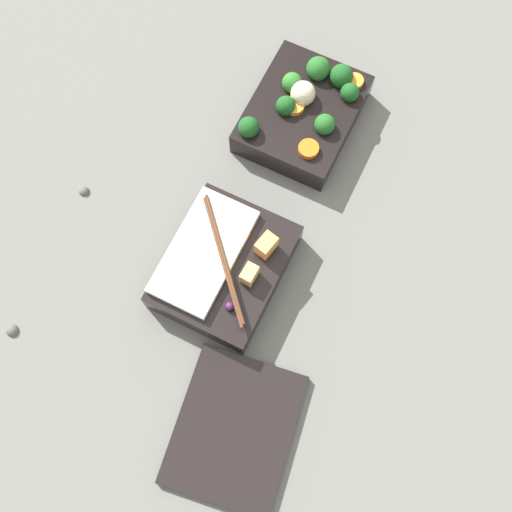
% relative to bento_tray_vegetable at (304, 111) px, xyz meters
% --- Properties ---
extents(ground_plane, '(3.00, 3.00, 0.00)m').
position_rel_bento_tray_vegetable_xyz_m(ground_plane, '(0.13, 0.00, -0.03)').
color(ground_plane, slate).
extents(bento_tray_vegetable, '(0.19, 0.16, 0.08)m').
position_rel_bento_tray_vegetable_xyz_m(bento_tray_vegetable, '(0.00, 0.00, 0.00)').
color(bento_tray_vegetable, black).
rests_on(bento_tray_vegetable, ground_plane).
extents(bento_tray_rice, '(0.19, 0.16, 0.08)m').
position_rel_bento_tray_vegetable_xyz_m(bento_tray_rice, '(0.28, 0.00, -0.00)').
color(bento_tray_rice, black).
rests_on(bento_tray_rice, ground_plane).
extents(bento_lid, '(0.21, 0.18, 0.01)m').
position_rel_bento_tray_vegetable_xyz_m(bento_lid, '(0.47, 0.12, -0.02)').
color(bento_lid, black).
rests_on(bento_lid, ground_plane).
extents(pebble_0, '(0.02, 0.02, 0.02)m').
position_rel_bento_tray_vegetable_xyz_m(pebble_0, '(0.26, -0.25, -0.02)').
color(pebble_0, '#595651').
rests_on(pebble_0, ground_plane).
extents(pebble_1, '(0.02, 0.02, 0.02)m').
position_rel_bento_tray_vegetable_xyz_m(pebble_1, '(0.49, -0.23, -0.02)').
color(pebble_1, '#595651').
rests_on(pebble_1, ground_plane).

